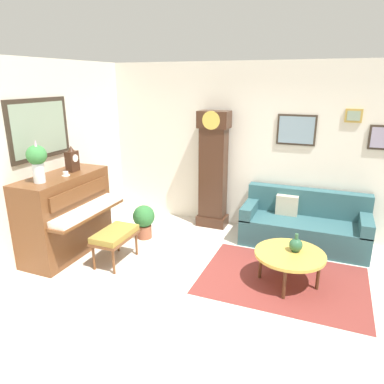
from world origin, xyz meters
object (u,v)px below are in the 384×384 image
mantel_clock (72,160)px  green_jug (296,245)px  piano (66,214)px  grandfather_clock (213,173)px  teacup (66,174)px  potted_plant (144,219)px  flower_vase (37,159)px  coffee_table (290,255)px  couch (304,225)px  piano_bench (115,236)px

mantel_clock → green_jug: (3.25, 0.15, -0.86)m
piano → grandfather_clock: size_ratio=0.71×
teacup → potted_plant: 1.46m
grandfather_clock → flower_vase: size_ratio=3.50×
grandfather_clock → potted_plant: bearing=-132.7°
coffee_table → green_jug: bearing=53.1°
piano → grandfather_clock: (1.67, 1.81, 0.35)m
green_jug → couch: bearing=89.7°
coffee_table → green_jug: (0.06, 0.07, 0.12)m
grandfather_clock → coffee_table: grandfather_clock is taller
mantel_clock → potted_plant: 1.47m
piano_bench → potted_plant: size_ratio=1.25×
piano_bench → couch: (2.43, 1.63, -0.09)m
coffee_table → piano_bench: bearing=-172.1°
green_jug → potted_plant: (-2.45, 0.47, -0.20)m
piano_bench → coffee_table: bearing=7.9°
grandfather_clock → teacup: 2.43m
grandfather_clock → green_jug: 2.17m
grandfather_clock → couch: (1.59, -0.19, -0.65)m
mantel_clock → potted_plant: mantel_clock is taller
couch → teacup: bearing=-152.9°
couch → green_jug: size_ratio=7.92×
potted_plant → couch: bearing=17.1°
coffee_table → mantel_clock: 3.34m
teacup → potted_plant: teacup is taller
potted_plant → teacup: bearing=-129.7°
mantel_clock → green_jug: mantel_clock is taller
piano_bench → coffee_table: piano_bench is taller
flower_vase → piano_bench: bearing=26.2°
green_jug → piano: bearing=-173.0°
couch → coffee_table: (-0.06, -1.30, 0.09)m
couch → coffee_table: 1.31m
green_jug → mantel_clock: bearing=-177.3°
potted_plant → flower_vase: bearing=-122.0°
piano → teacup: size_ratio=12.41×
coffee_table → potted_plant: (-2.39, 0.55, -0.08)m
coffee_table → flower_vase: (-3.20, -0.74, 1.12)m
green_jug → flower_vase: bearing=-166.0°
grandfather_clock → teacup: bearing=-131.3°
flower_vase → green_jug: flower_vase is taller
piano → couch: (3.26, 1.63, -0.30)m
flower_vase → potted_plant: bearing=58.0°
grandfather_clock → teacup: size_ratio=17.50×
grandfather_clock → couch: 1.73m
couch → potted_plant: (-2.45, -0.75, 0.01)m
couch → teacup: 3.69m
grandfather_clock → mantel_clock: grandfather_clock is taller
mantel_clock → teacup: size_ratio=3.28×
mantel_clock → piano: bearing=-90.5°
piano_bench → teacup: bearing=-179.9°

